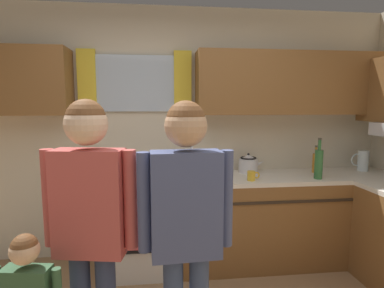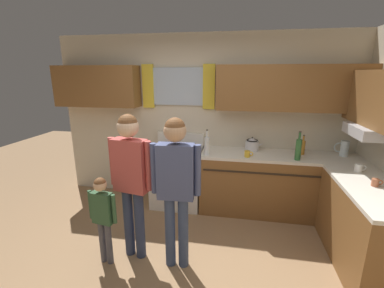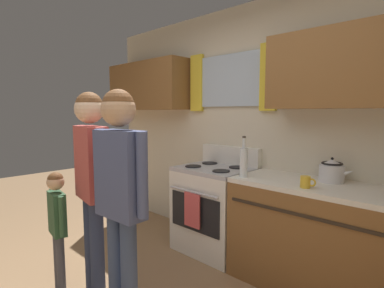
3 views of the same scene
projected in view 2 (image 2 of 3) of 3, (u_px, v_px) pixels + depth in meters
The scene contains 15 objects.
ground_plane at pixel (173, 276), 2.70m from camera, with size 12.00×12.00×0.00m, color #93704C.
back_wall_unit at pixel (203, 109), 4.03m from camera, with size 4.60×0.42×2.60m.
kitchen_counter_run at pixel (304, 197), 3.43m from camera, with size 2.22×1.97×0.90m.
stove_oven at pixel (177, 176), 4.10m from camera, with size 0.75×0.67×1.10m.
bottle_oil_amber at pixel (303, 147), 3.70m from camera, with size 0.06×0.06×0.29m.
bottle_wine_green at pixel (298, 149), 3.46m from camera, with size 0.08×0.08×0.39m.
bottle_tall_clear at pixel (207, 145), 3.68m from camera, with size 0.07×0.07×0.37m.
mug_ceramic_white at pixel (359, 168), 3.06m from camera, with size 0.13×0.08×0.09m.
cup_terracotta at pixel (376, 182), 2.68m from camera, with size 0.11×0.07×0.08m.
mug_mustard_yellow at pixel (247, 154), 3.61m from camera, with size 0.12×0.08×0.09m.
stovetop_kettle at pixel (252, 144), 3.91m from camera, with size 0.27×0.20×0.21m.
water_pitcher at pixel (344, 148), 3.64m from camera, with size 0.19×0.11×0.22m.
adult_holding_child at pixel (131, 171), 2.75m from camera, with size 0.50×0.22×1.63m.
adult_in_plaid at pixel (176, 177), 2.60m from camera, with size 0.50×0.22×1.62m.
small_child at pixel (103, 211), 2.74m from camera, with size 0.33×0.13×1.00m.
Camera 2 is at (0.60, -2.18, 2.02)m, focal length 24.46 mm.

